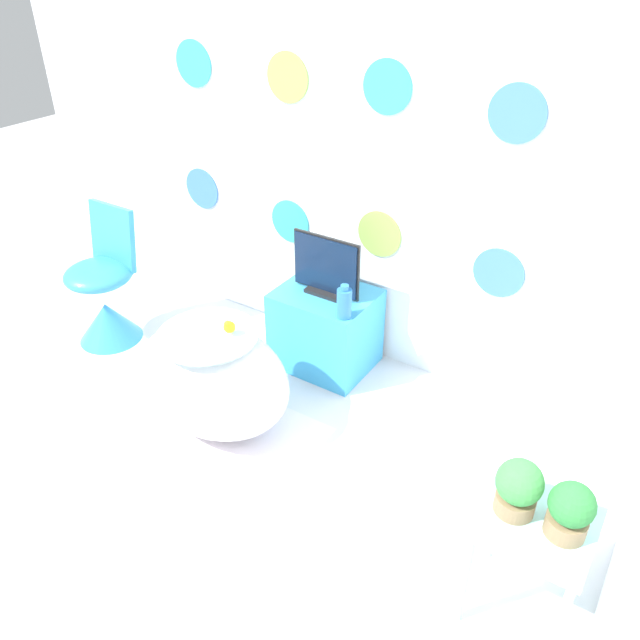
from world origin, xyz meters
name	(u,v)px	position (x,y,z in m)	size (l,w,h in m)	color
ground_plane	(102,539)	(0.00, 0.00, 0.00)	(12.00, 12.00, 0.00)	silver
wall_back_dotted	(336,125)	(0.00, 1.82, 1.30)	(4.61, 0.05, 2.60)	white
rug	(201,440)	(-0.05, 0.67, 0.00)	(1.04, 0.87, 0.01)	silver
bathtub	(213,378)	(-0.08, 0.82, 0.28)	(0.83, 0.60, 0.56)	white
rubber_duck	(229,326)	(0.01, 0.87, 0.59)	(0.06, 0.06, 0.07)	yellow
chair	(105,299)	(-1.14, 1.06, 0.28)	(0.40, 0.40, 0.82)	#338CE0
tv_cabinet	(325,329)	(0.11, 1.56, 0.23)	(0.53, 0.43, 0.47)	#389ED6
tv	(326,269)	(0.11, 1.56, 0.62)	(0.40, 0.12, 0.33)	black
vase	(344,303)	(0.32, 1.41, 0.55)	(0.08, 0.08, 0.19)	#2D72B7
side_table	(533,539)	(1.54, 0.65, 0.38)	(0.38, 0.38, 0.48)	#99E0D8
potted_plant_left	(518,487)	(1.46, 0.65, 0.59)	(0.16, 0.16, 0.21)	#8C6B4C
potted_plant_right	(570,510)	(1.63, 0.64, 0.58)	(0.15, 0.15, 0.21)	#8C6B4C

